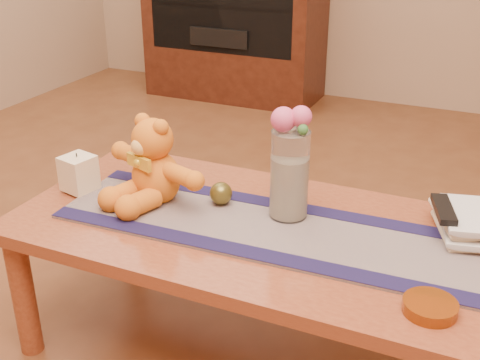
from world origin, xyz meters
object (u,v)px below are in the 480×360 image
at_px(teddy_bear, 155,160).
at_px(bronze_ball, 221,193).
at_px(pillar_candle, 79,173).
at_px(glass_vase, 290,175).
at_px(amber_dish, 430,307).
at_px(tv_remote, 444,209).
at_px(book_bottom, 439,231).

xyz_separation_m(teddy_bear, bronze_ball, (0.20, 0.04, -0.09)).
bearing_deg(pillar_candle, teddy_bear, 10.82).
relative_size(glass_vase, bronze_ball, 3.78).
bearing_deg(amber_dish, tv_remote, 93.96).
relative_size(glass_vase, tv_remote, 1.62).
distance_m(teddy_bear, glass_vase, 0.41).
bearing_deg(pillar_candle, glass_vase, 8.88).
relative_size(tv_remote, amber_dish, 1.30).
xyz_separation_m(book_bottom, tv_remote, (0.00, -0.01, 0.07)).
distance_m(bronze_ball, amber_dish, 0.71).
bearing_deg(tv_remote, amber_dish, -103.10).
bearing_deg(book_bottom, tv_remote, -93.00).
distance_m(pillar_candle, tv_remote, 1.10).
bearing_deg(teddy_bear, bronze_ball, 30.35).
distance_m(teddy_bear, book_bottom, 0.84).
distance_m(glass_vase, book_bottom, 0.44).
distance_m(tv_remote, amber_dish, 0.37).
distance_m(book_bottom, tv_remote, 0.08).
height_order(tv_remote, amber_dish, tv_remote).
bearing_deg(bronze_ball, amber_dish, -22.99).
xyz_separation_m(teddy_bear, amber_dish, (0.85, -0.24, -0.12)).
bearing_deg(teddy_bear, glass_vase, 26.01).
bearing_deg(book_bottom, bronze_ball, 168.16).
relative_size(pillar_candle, tv_remote, 0.69).
relative_size(pillar_candle, glass_vase, 0.43).
distance_m(teddy_bear, bronze_ball, 0.22).
relative_size(pillar_candle, amber_dish, 0.90).
height_order(bronze_ball, amber_dish, bronze_ball).
relative_size(book_bottom, amber_dish, 1.81).
distance_m(pillar_candle, bronze_ball, 0.46).
bearing_deg(teddy_bear, tv_remote, 26.80).
height_order(glass_vase, bronze_ball, glass_vase).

